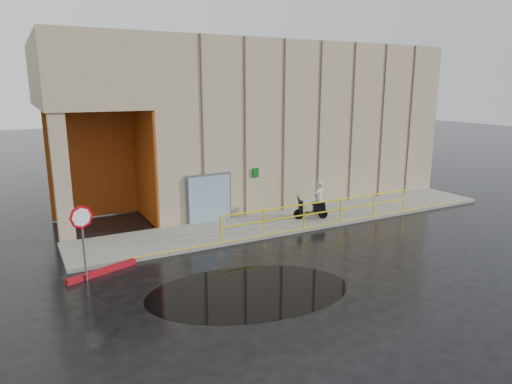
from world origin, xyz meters
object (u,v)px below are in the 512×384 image
at_px(person, 319,198).
at_px(stop_sign, 82,226).
at_px(red_curb, 102,271).
at_px(scooter, 311,204).

relative_size(person, stop_sign, 0.66).
height_order(person, red_curb, person).
distance_m(person, stop_sign, 10.69).
bearing_deg(person, scooter, -2.00).
relative_size(stop_sign, red_curb, 1.02).
bearing_deg(person, red_curb, -15.73).
bearing_deg(red_curb, scooter, 9.80).
bearing_deg(red_curb, person, 10.73).
bearing_deg(stop_sign, scooter, 17.92).
xyz_separation_m(scooter, stop_sign, (-9.84, -1.95, 0.96)).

